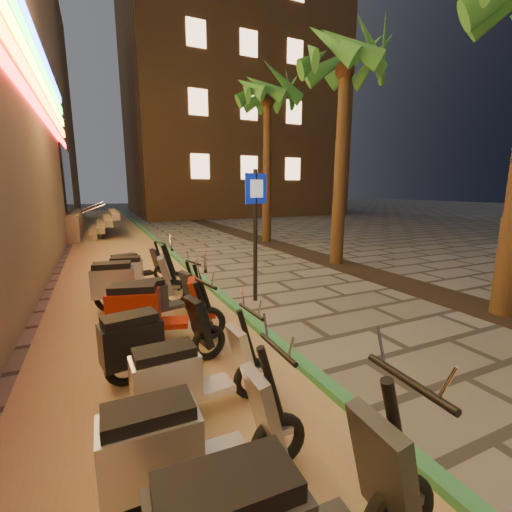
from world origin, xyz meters
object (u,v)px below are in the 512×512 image
scooter_9 (160,298)px  scooter_5 (186,443)px  pedestrian_sign (256,218)px  scooter_11 (138,273)px  scooter_8 (152,310)px  scooter_10 (129,283)px  scooter_7 (152,340)px  scooter_6 (189,376)px  scooter_12 (135,267)px

scooter_9 → scooter_5: bearing=-111.3°
pedestrian_sign → scooter_11: 2.95m
pedestrian_sign → scooter_11: pedestrian_sign is taller
pedestrian_sign → scooter_8: size_ratio=1.56×
scooter_10 → scooter_8: bearing=-75.5°
scooter_8 → scooter_10: scooter_10 is taller
pedestrian_sign → scooter_10: size_ratio=1.51×
scooter_10 → scooter_7: bearing=-81.1°
scooter_6 → scooter_10: (-0.28, 3.66, 0.08)m
scooter_8 → scooter_9: scooter_8 is taller
scooter_8 → scooter_11: scooter_8 is taller
scooter_5 → scooter_10: bearing=90.8°
pedestrian_sign → scooter_12: bearing=110.7°
pedestrian_sign → scooter_11: bearing=123.1°
scooter_7 → scooter_10: scooter_10 is taller
scooter_8 → scooter_9: 0.86m
scooter_9 → scooter_10: 0.99m
pedestrian_sign → scooter_8: 2.87m
pedestrian_sign → scooter_8: bearing=-174.7°
scooter_6 → scooter_8: bearing=89.1°
pedestrian_sign → scooter_7: pedestrian_sign is taller
scooter_5 → scooter_7: (0.03, 1.91, 0.00)m
pedestrian_sign → scooter_10: 2.81m
scooter_6 → scooter_12: size_ratio=1.04×
scooter_10 → scooter_11: scooter_10 is taller
scooter_5 → scooter_8: scooter_8 is taller
scooter_8 → scooter_9: size_ratio=1.18×
scooter_7 → scooter_8: 1.00m
scooter_8 → scooter_10: 1.72m
scooter_6 → scooter_11: bearing=86.8°
scooter_6 → scooter_8: 1.95m
scooter_7 → scooter_8: bearing=71.0°
scooter_5 → scooter_10: scooter_10 is taller
pedestrian_sign → scooter_9: 2.46m
scooter_8 → scooter_12: scooter_8 is taller
scooter_5 → scooter_11: size_ratio=1.00×
scooter_11 → scooter_12: (0.00, 0.82, -0.04)m
scooter_11 → scooter_12: size_ratio=1.09×
scooter_8 → scooter_12: (0.08, 3.53, -0.08)m
pedestrian_sign → scooter_9: size_ratio=1.85×
scooter_11 → scooter_6: bearing=-77.7°
scooter_10 → scooter_12: scooter_10 is taller
scooter_7 → scooter_11: scooter_7 is taller
scooter_5 → scooter_7: bearing=89.6°
pedestrian_sign → scooter_7: (-2.43, -2.22, -1.27)m
scooter_11 → scooter_8: bearing=-79.3°
scooter_5 → scooter_6: 0.99m
scooter_12 → scooter_9: bearing=-101.9°
scooter_8 → scooter_10: bearing=112.3°
scooter_8 → scooter_10: size_ratio=0.97×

